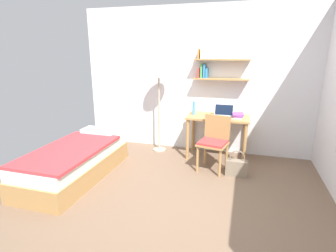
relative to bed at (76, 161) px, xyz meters
The scene contains 10 objects.
ground_plane 1.59m from the bed, 12.45° to the right, with size 5.28×5.28×0.00m, color brown.
wall_back 2.52m from the bed, 47.53° to the left, with size 4.40×0.27×2.60m.
bed is the anchor object (origin of this frame).
desk 2.39m from the bed, 35.16° to the left, with size 1.04×0.59×0.75m.
desk_chair 2.13m from the bed, 23.46° to the left, with size 0.51×0.49×0.86m.
standing_lamp 2.00m from the bed, 58.13° to the left, with size 0.37×0.37×1.61m.
laptop 2.51m from the bed, 33.97° to the left, with size 0.34×0.22×0.21m.
water_bottle 2.12m from the bed, 41.58° to the left, with size 0.05×0.05×0.24m, color #4C99DB.
book_stack 2.69m from the bed, 30.46° to the left, with size 0.20×0.26×0.08m.
handbag 2.42m from the bed, 16.83° to the left, with size 0.32×0.13×0.40m.
Camera 1 is at (0.82, -2.77, 1.82)m, focal length 28.29 mm.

